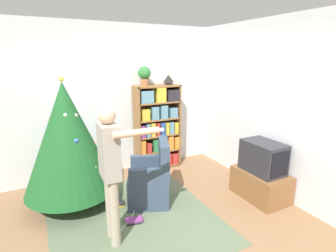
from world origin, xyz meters
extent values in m
plane|color=#846042|center=(0.00, 0.00, 0.00)|extent=(14.00, 14.00, 0.00)
cube|color=silver|center=(0.00, 2.07, 1.30)|extent=(8.00, 0.10, 2.60)
cube|color=silver|center=(1.96, 0.00, 1.30)|extent=(0.10, 8.00, 2.60)
cube|color=#56664C|center=(-0.24, 0.44, 0.00)|extent=(2.04, 2.17, 0.01)
cube|color=brown|center=(0.35, 1.84, 0.78)|extent=(0.03, 0.33, 1.56)
cube|color=brown|center=(1.16, 1.84, 0.78)|extent=(0.03, 0.33, 1.56)
cube|color=brown|center=(0.75, 1.84, 1.54)|extent=(0.83, 0.33, 0.03)
cube|color=brown|center=(0.75, 1.99, 0.78)|extent=(0.83, 0.01, 1.56)
cube|color=brown|center=(0.75, 1.84, 0.03)|extent=(0.80, 0.33, 0.03)
cube|color=#B22D28|center=(0.44, 1.82, 0.17)|extent=(0.11, 0.29, 0.26)
cube|color=#B22D28|center=(0.61, 1.83, 0.16)|extent=(0.13, 0.31, 0.23)
cube|color=orange|center=(0.76, 1.80, 0.16)|extent=(0.13, 0.26, 0.23)
cube|color=#B22D28|center=(0.91, 1.79, 0.16)|extent=(0.13, 0.23, 0.22)
cube|color=#B22D28|center=(1.06, 1.80, 0.14)|extent=(0.12, 0.26, 0.20)
cube|color=brown|center=(0.75, 1.84, 0.34)|extent=(0.80, 0.33, 0.03)
cube|color=orange|center=(0.42, 1.83, 0.47)|extent=(0.08, 0.30, 0.25)
cube|color=#B22D28|center=(0.53, 1.81, 0.44)|extent=(0.08, 0.27, 0.18)
cube|color=#2D7A42|center=(0.66, 1.83, 0.47)|extent=(0.08, 0.30, 0.23)
cube|color=#5B899E|center=(0.75, 1.80, 0.47)|extent=(0.09, 0.25, 0.23)
cube|color=#843889|center=(0.86, 1.80, 0.45)|extent=(0.08, 0.26, 0.20)
cube|color=orange|center=(0.97, 1.82, 0.48)|extent=(0.09, 0.29, 0.26)
cube|color=orange|center=(1.10, 1.81, 0.46)|extent=(0.09, 0.26, 0.22)
cube|color=brown|center=(0.75, 1.84, 0.64)|extent=(0.80, 0.33, 0.03)
cube|color=#843889|center=(0.42, 1.80, 0.76)|extent=(0.07, 0.24, 0.22)
cube|color=#5B899E|center=(0.52, 1.83, 0.77)|extent=(0.06, 0.31, 0.24)
cube|color=gold|center=(0.61, 1.79, 0.78)|extent=(0.08, 0.23, 0.24)
cube|color=#B22D28|center=(0.71, 1.82, 0.77)|extent=(0.06, 0.30, 0.23)
cube|color=#284C93|center=(0.81, 1.82, 0.77)|extent=(0.08, 0.29, 0.23)
cube|color=gold|center=(0.90, 1.79, 0.76)|extent=(0.06, 0.24, 0.22)
cube|color=#5B899E|center=(0.99, 1.81, 0.77)|extent=(0.08, 0.26, 0.22)
cube|color=gold|center=(1.08, 1.81, 0.76)|extent=(0.07, 0.27, 0.20)
cube|color=brown|center=(0.75, 1.84, 0.95)|extent=(0.80, 0.33, 0.03)
cube|color=gold|center=(0.48, 1.80, 1.06)|extent=(0.14, 0.25, 0.20)
cube|color=#5B899E|center=(0.66, 1.80, 1.08)|extent=(0.13, 0.26, 0.23)
cube|color=#5B899E|center=(0.84, 1.82, 1.08)|extent=(0.13, 0.28, 0.24)
cube|color=#5B899E|center=(1.03, 1.83, 1.05)|extent=(0.14, 0.31, 0.18)
cube|color=brown|center=(0.75, 1.84, 1.25)|extent=(0.80, 0.33, 0.03)
cube|color=#5B899E|center=(0.51, 1.83, 1.37)|extent=(0.22, 0.30, 0.21)
cube|color=gold|center=(0.78, 1.81, 1.39)|extent=(0.17, 0.27, 0.26)
cube|color=#232328|center=(1.03, 1.82, 1.37)|extent=(0.23, 0.30, 0.21)
cube|color=brown|center=(1.64, 0.10, 0.21)|extent=(0.51, 0.78, 0.41)
cube|color=#28282D|center=(1.64, 0.10, 0.64)|extent=(0.40, 0.59, 0.45)
cube|color=black|center=(1.64, -0.20, 0.64)|extent=(0.33, 0.01, 0.35)
cube|color=white|center=(1.48, -0.13, 0.43)|extent=(0.04, 0.12, 0.02)
cylinder|color=#4C3323|center=(-0.87, 1.20, 0.05)|extent=(0.36, 0.36, 0.10)
cylinder|color=brown|center=(-0.87, 1.20, 0.16)|extent=(0.08, 0.08, 0.12)
cone|color=#195123|center=(-0.87, 1.20, 0.98)|extent=(1.24, 1.24, 1.52)
sphere|color=red|center=(-0.55, 1.12, 0.88)|extent=(0.05, 0.05, 0.05)
sphere|color=silver|center=(-0.75, 1.08, 1.30)|extent=(0.05, 0.05, 0.05)
sphere|color=#B74C93|center=(-0.44, 0.94, 0.44)|extent=(0.06, 0.06, 0.06)
sphere|color=silver|center=(-0.88, 1.04, 1.33)|extent=(0.05, 0.05, 0.05)
sphere|color=gold|center=(-0.60, 0.87, 0.63)|extent=(0.04, 0.04, 0.04)
sphere|color=#335BB2|center=(-0.80, 0.93, 1.00)|extent=(0.07, 0.07, 0.07)
sphere|color=red|center=(-1.05, 1.28, 1.24)|extent=(0.05, 0.05, 0.05)
sphere|color=#E5CC4C|center=(-0.87, 1.20, 1.77)|extent=(0.07, 0.07, 0.07)
cube|color=#334256|center=(0.10, 0.74, 0.21)|extent=(0.73, 0.73, 0.42)
cube|color=#334256|center=(0.31, 0.65, 0.67)|extent=(0.32, 0.56, 0.50)
cube|color=#334256|center=(0.19, 0.96, 0.52)|extent=(0.50, 0.27, 0.20)
cube|color=#334256|center=(0.01, 0.51, 0.52)|extent=(0.50, 0.27, 0.20)
cylinder|color=#9E937F|center=(-0.57, 0.24, 0.39)|extent=(0.11, 0.11, 0.79)
cylinder|color=#9E937F|center=(-0.57, 0.06, 0.39)|extent=(0.11, 0.11, 0.79)
cube|color=gray|center=(-0.57, 0.15, 1.08)|extent=(0.19, 0.32, 0.59)
cylinder|color=#DBAD89|center=(-0.57, 0.35, 1.05)|extent=(0.07, 0.07, 0.47)
cylinder|color=#DBAD89|center=(-0.34, -0.05, 1.30)|extent=(0.48, 0.08, 0.07)
cube|color=white|center=(-0.10, -0.06, 1.30)|extent=(0.11, 0.04, 0.03)
sphere|color=#DBAD89|center=(-0.57, 0.15, 1.47)|extent=(0.18, 0.18, 0.18)
cylinder|color=#935B38|center=(0.52, 1.84, 1.62)|extent=(0.14, 0.14, 0.12)
sphere|color=#2D7033|center=(0.52, 1.84, 1.77)|extent=(0.22, 0.22, 0.22)
cylinder|color=#473828|center=(0.99, 1.84, 1.58)|extent=(0.12, 0.12, 0.04)
cone|color=black|center=(0.99, 1.84, 1.67)|extent=(0.20, 0.20, 0.14)
cube|color=gold|center=(-0.34, 0.82, 0.01)|extent=(0.22, 0.20, 0.03)
cube|color=#232328|center=(-0.34, 0.83, 0.04)|extent=(0.20, 0.16, 0.02)
cube|color=#232328|center=(-0.26, 0.36, 0.01)|extent=(0.20, 0.17, 0.03)
cube|color=#843889|center=(-0.26, 0.36, 0.04)|extent=(0.22, 0.15, 0.03)
camera|label=1|loc=(-1.19, -2.43, 2.03)|focal=28.00mm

